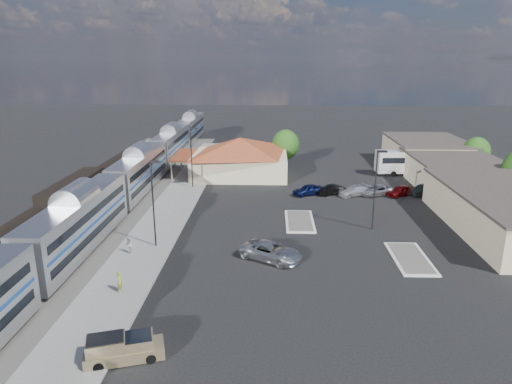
{
  "coord_description": "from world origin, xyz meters",
  "views": [
    {
      "loc": [
        0.73,
        -48.44,
        18.42
      ],
      "look_at": [
        -1.22,
        4.7,
        2.8
      ],
      "focal_mm": 32.0,
      "sensor_mm": 36.0,
      "label": 1
    }
  ],
  "objects_px": {
    "suv": "(271,251)",
    "coach_bus": "(415,161)",
    "pickup_truck": "(124,348)",
    "station_depot": "(240,156)"
  },
  "relations": [
    {
      "from": "coach_bus",
      "to": "station_depot",
      "type": "bearing_deg",
      "value": 88.96
    },
    {
      "from": "station_depot",
      "to": "pickup_truck",
      "type": "xyz_separation_m",
      "value": [
        -3.94,
        -47.91,
        -2.33
      ]
    },
    {
      "from": "pickup_truck",
      "to": "station_depot",
      "type": "bearing_deg",
      "value": -21.94
    },
    {
      "from": "station_depot",
      "to": "suv",
      "type": "relative_size",
      "value": 3.04
    },
    {
      "from": "suv",
      "to": "coach_bus",
      "type": "distance_m",
      "value": 41.26
    },
    {
      "from": "suv",
      "to": "coach_bus",
      "type": "height_order",
      "value": "coach_bus"
    },
    {
      "from": "suv",
      "to": "coach_bus",
      "type": "relative_size",
      "value": 0.48
    },
    {
      "from": "pickup_truck",
      "to": "coach_bus",
      "type": "relative_size",
      "value": 0.41
    },
    {
      "from": "suv",
      "to": "pickup_truck",
      "type": "bearing_deg",
      "value": 178.69
    },
    {
      "from": "pickup_truck",
      "to": "suv",
      "type": "height_order",
      "value": "pickup_truck"
    }
  ]
}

